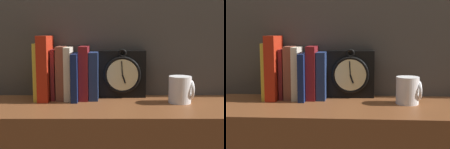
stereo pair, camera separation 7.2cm
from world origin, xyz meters
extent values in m
cube|color=black|center=(0.04, 0.15, 0.88)|extent=(0.20, 0.05, 0.20)
torus|color=black|center=(0.04, 0.13, 0.88)|extent=(0.15, 0.01, 0.15)
cylinder|color=beige|center=(0.04, 0.12, 0.88)|extent=(0.13, 0.01, 0.13)
cube|color=black|center=(0.05, 0.12, 0.87)|extent=(0.02, 0.00, 0.04)
cube|color=black|center=(0.04, 0.12, 0.91)|extent=(0.01, 0.00, 0.06)
torus|color=black|center=(0.04, 0.13, 0.97)|extent=(0.03, 0.01, 0.03)
cube|color=yellow|center=(-0.30, 0.11, 0.90)|extent=(0.02, 0.14, 0.23)
cube|color=#B42511|center=(-0.27, 0.10, 0.91)|extent=(0.04, 0.15, 0.26)
cube|color=maroon|center=(-0.23, 0.12, 0.89)|extent=(0.02, 0.11, 0.20)
cube|color=brown|center=(-0.20, 0.12, 0.89)|extent=(0.03, 0.12, 0.21)
cube|color=beige|center=(-0.18, 0.11, 0.89)|extent=(0.03, 0.13, 0.21)
cube|color=#122050|center=(-0.15, 0.10, 0.88)|extent=(0.02, 0.16, 0.19)
cube|color=maroon|center=(-0.11, 0.11, 0.89)|extent=(0.04, 0.13, 0.22)
cube|color=navy|center=(-0.07, 0.12, 0.88)|extent=(0.04, 0.12, 0.19)
cylinder|color=white|center=(0.26, 0.04, 0.84)|extent=(0.09, 0.09, 0.10)
torus|color=white|center=(0.30, 0.04, 0.84)|extent=(0.01, 0.07, 0.07)
camera|label=1|loc=(0.00, -1.14, 1.05)|focal=50.00mm
camera|label=2|loc=(0.07, -1.14, 1.05)|focal=50.00mm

